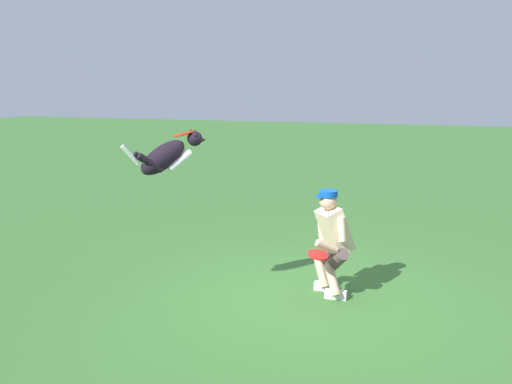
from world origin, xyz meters
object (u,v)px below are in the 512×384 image
object	(u,v)px
dog	(168,156)
person	(332,239)
frisbee_flying	(185,134)
frisbee_held	(318,255)

from	to	relation	value
dog	person	bearing A→B (deg)	-20.56
frisbee_flying	person	bearing A→B (deg)	-157.24
frisbee_held	dog	bearing A→B (deg)	18.22
dog	frisbee_flying	xyz separation A→B (m)	(-0.10, -0.24, 0.22)
frisbee_held	frisbee_flying	bearing A→B (deg)	10.89
dog	frisbee_held	world-z (taller)	dog
dog	frisbee_held	xyz separation A→B (m)	(-1.59, -0.52, -1.14)
dog	frisbee_held	size ratio (longest dim) A/B	3.27
person	dog	xyz separation A→B (m)	(1.68, 0.90, 1.05)
frisbee_flying	dog	bearing A→B (deg)	66.84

